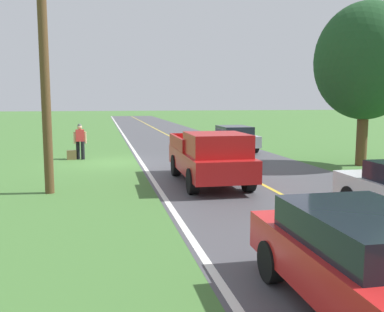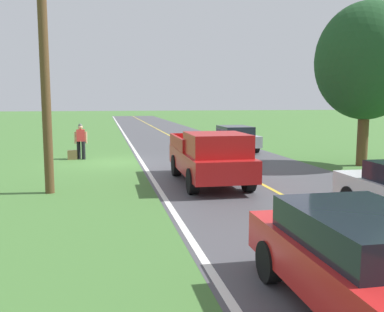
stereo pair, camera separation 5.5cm
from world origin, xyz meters
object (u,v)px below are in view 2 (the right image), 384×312
(tree_far_side_near, at_px, (367,61))
(sedan_near_oncoming, at_px, (234,137))
(sedan_ahead_same_lane, at_px, (370,264))
(pickup_truck_passing, at_px, (210,156))
(suitcase_carried, at_px, (72,155))
(utility_pole_roadside, at_px, (44,56))
(hitchhiker_walking, at_px, (81,139))

(tree_far_side_near, relative_size, sedan_near_oncoming, 1.60)
(sedan_ahead_same_lane, bearing_deg, pickup_truck_passing, -91.30)
(suitcase_carried, relative_size, utility_pole_roadside, 0.06)
(suitcase_carried, height_order, sedan_ahead_same_lane, sedan_ahead_same_lane)
(sedan_ahead_same_lane, relative_size, sedan_near_oncoming, 1.00)
(tree_far_side_near, bearing_deg, utility_pole_roadside, 13.66)
(suitcase_carried, height_order, utility_pole_roadside, utility_pole_roadside)
(sedan_near_oncoming, bearing_deg, suitcase_carried, 13.53)
(suitcase_carried, distance_m, sedan_ahead_same_lane, 17.38)
(utility_pole_roadside, bearing_deg, sedan_ahead_same_lane, 119.40)
(tree_far_side_near, distance_m, sedan_near_oncoming, 8.60)
(pickup_truck_passing, bearing_deg, tree_far_side_near, -160.10)
(sedan_ahead_same_lane, xyz_separation_m, utility_pole_roadside, (5.05, -8.96, 3.42))
(hitchhiker_walking, bearing_deg, sedan_near_oncoming, -166.55)
(sedan_ahead_same_lane, xyz_separation_m, sedan_near_oncoming, (-4.02, -18.81, 0.00))
(suitcase_carried, distance_m, pickup_truck_passing, 8.96)
(suitcase_carried, xyz_separation_m, sedan_near_oncoming, (-8.90, -2.14, 0.53))
(tree_far_side_near, height_order, utility_pole_roadside, utility_pole_roadside)
(hitchhiker_walking, distance_m, tree_far_side_near, 13.62)
(pickup_truck_passing, relative_size, sedan_near_oncoming, 1.23)
(hitchhiker_walking, bearing_deg, sedan_ahead_same_lane, 104.90)
(tree_far_side_near, xyz_separation_m, sedan_near_oncoming, (3.80, -6.73, -3.78))
(pickup_truck_passing, bearing_deg, hitchhiker_walking, -57.88)
(sedan_ahead_same_lane, distance_m, utility_pole_roadside, 10.84)
(pickup_truck_passing, xyz_separation_m, utility_pole_roadside, (5.26, 0.37, 3.21))
(pickup_truck_passing, distance_m, utility_pole_roadside, 6.17)
(hitchhiker_walking, bearing_deg, utility_pole_roadside, 85.76)
(sedan_ahead_same_lane, bearing_deg, suitcase_carried, -73.69)
(sedan_near_oncoming, bearing_deg, utility_pole_roadside, 47.40)
(suitcase_carried, xyz_separation_m, pickup_truck_passing, (-5.09, 7.34, 0.74))
(pickup_truck_passing, bearing_deg, sedan_ahead_same_lane, 88.70)
(hitchhiker_walking, height_order, utility_pole_roadside, utility_pole_roadside)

